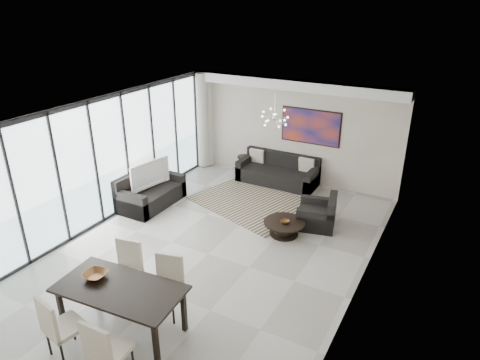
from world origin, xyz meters
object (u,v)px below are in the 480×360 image
Objects in this scene: tv_console at (144,193)px; dining_table at (120,292)px; sofa_main at (278,173)px; television at (147,173)px; coffee_table at (284,227)px.

dining_table is at bearing -53.73° from tv_console.
sofa_main is 3.70m from television.
tv_console is 0.61m from television.
tv_console is 1.39× the size of television.
dining_table reaches higher than tv_console.
dining_table is (-1.06, -3.97, 0.56)m from coffee_table.
dining_table is at bearing -104.94° from coffee_table.
tv_console is (-2.53, -2.78, -0.02)m from sofa_main.
tv_console is at bearing -176.99° from coffee_table.
television is at bearing -2.62° from tv_console.
television is (-2.37, -2.79, 0.56)m from sofa_main.
sofa_main is 6.57m from dining_table.
coffee_table is at bearing -63.33° from sofa_main.
coffee_table is 0.45× the size of dining_table.
dining_table reaches higher than coffee_table.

